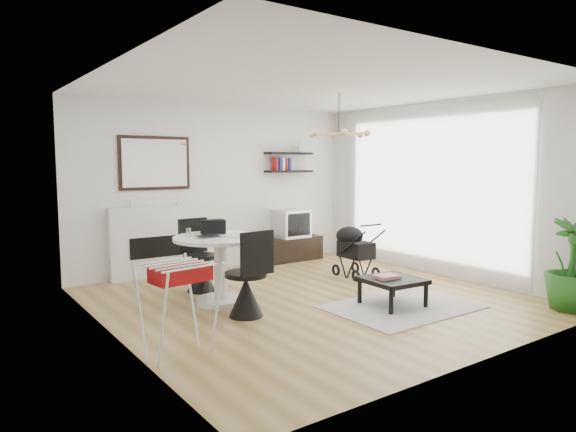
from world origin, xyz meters
TOP-DOWN VIEW (x-y plane):
  - floor at (0.00, 0.00)m, footprint 5.00×5.00m
  - ceiling at (0.00, 0.00)m, footprint 5.00×5.00m
  - wall_back at (0.00, 2.50)m, footprint 5.00×0.00m
  - wall_left at (-2.50, 0.00)m, footprint 0.00×5.00m
  - wall_right at (2.50, 0.00)m, footprint 0.00×5.00m
  - sheer_curtain at (2.40, 0.20)m, footprint 0.04×3.60m
  - fireplace at (-1.10, 2.42)m, footprint 1.50×0.17m
  - shelf_lower at (1.33, 2.37)m, footprint 0.90×0.25m
  - shelf_upper at (1.33, 2.37)m, footprint 0.90×0.25m
  - pendant_lamp at (0.70, 0.30)m, footprint 0.90×0.90m
  - tv_console at (1.33, 2.29)m, footprint 1.14×0.40m
  - crt_tv at (1.31, 2.29)m, footprint 0.57×0.50m
  - dining_table at (-1.03, 0.51)m, footprint 1.16×1.16m
  - laptop at (-1.18, 0.46)m, footprint 0.39×0.28m
  - black_bag at (-1.00, 0.77)m, footprint 0.34×0.26m
  - newspaper at (-0.87, 0.36)m, footprint 0.37×0.34m
  - drinking_glass at (-1.37, 0.70)m, footprint 0.06×0.06m
  - chair_far at (-0.98, 1.23)m, footprint 0.47×0.48m
  - chair_near at (-1.06, -0.16)m, footprint 0.48×0.50m
  - drying_rack at (-2.18, -0.85)m, footprint 0.64×0.61m
  - stroller at (1.38, 0.70)m, footprint 0.47×0.73m
  - rug at (0.68, -0.92)m, footprint 1.75×1.27m
  - coffee_table at (0.63, -0.81)m, footprint 0.70×0.70m
  - magazines at (0.56, -0.78)m, footprint 0.30×0.25m
  - potted_plant at (2.25, -2.16)m, footprint 0.62×0.62m

SIDE VIEW (x-z plane):
  - floor at x=0.00m, z-range 0.00..0.00m
  - rug at x=0.68m, z-range 0.00..0.01m
  - tv_console at x=1.33m, z-range 0.00..0.43m
  - coffee_table at x=0.63m, z-range 0.14..0.48m
  - chair_far at x=-0.98m, z-range -0.18..0.81m
  - chair_near at x=-1.06m, z-range -0.19..0.82m
  - stroller at x=1.38m, z-range -0.06..0.80m
  - magazines at x=0.56m, z-range 0.35..0.39m
  - drying_rack at x=-2.18m, z-range 0.02..0.89m
  - potted_plant at x=2.25m, z-range 0.00..1.10m
  - dining_table at x=-1.03m, z-range 0.14..0.99m
  - crt_tv at x=1.31m, z-range 0.43..0.93m
  - fireplace at x=-1.10m, z-range -0.39..1.77m
  - newspaper at x=-0.87m, z-range 0.85..0.86m
  - laptop at x=-1.18m, z-range 0.85..0.88m
  - drinking_glass at x=-1.37m, z-range 0.85..0.96m
  - black_bag at x=-1.00m, z-range 0.85..1.03m
  - wall_back at x=0.00m, z-range -1.15..3.85m
  - wall_left at x=-2.50m, z-range -1.15..3.85m
  - wall_right at x=2.50m, z-range -1.15..3.85m
  - sheer_curtain at x=2.40m, z-range 0.05..2.65m
  - shelf_lower at x=1.33m, z-range 1.58..1.62m
  - shelf_upper at x=1.33m, z-range 1.90..1.94m
  - pendant_lamp at x=0.70m, z-range 2.10..2.20m
  - ceiling at x=0.00m, z-range 2.70..2.70m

